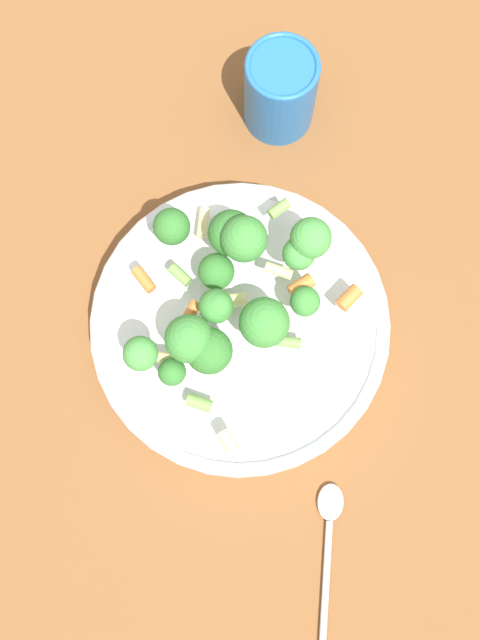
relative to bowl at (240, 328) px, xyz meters
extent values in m
plane|color=brown|center=(0.00, 0.00, -0.03)|extent=(3.00, 3.00, 0.00)
cylinder|color=silver|center=(0.00, 0.00, -0.01)|extent=(0.30, 0.30, 0.05)
torus|color=silver|center=(0.00, 0.00, 0.02)|extent=(0.30, 0.30, 0.01)
cylinder|color=#8CB766|center=(-0.04, -0.03, 0.03)|extent=(0.01, 0.01, 0.01)
sphere|color=#33722D|center=(-0.04, -0.03, 0.05)|extent=(0.04, 0.04, 0.04)
cylinder|color=#8CB766|center=(-0.02, 0.06, 0.04)|extent=(0.01, 0.01, 0.02)
sphere|color=#3D8438|center=(-0.02, 0.06, 0.06)|extent=(0.03, 0.03, 0.03)
cylinder|color=#8CB766|center=(-0.07, -0.02, 0.04)|extent=(0.02, 0.02, 0.02)
sphere|color=#33722D|center=(-0.07, -0.02, 0.07)|extent=(0.04, 0.04, 0.04)
cylinder|color=#8CB766|center=(0.04, -0.04, 0.04)|extent=(0.02, 0.02, 0.02)
sphere|color=#3D8438|center=(0.04, -0.04, 0.07)|extent=(0.04, 0.04, 0.04)
cylinder|color=#8CB766|center=(0.01, 0.02, 0.04)|extent=(0.02, 0.02, 0.02)
sphere|color=#3D8438|center=(0.01, 0.02, 0.07)|extent=(0.05, 0.05, 0.05)
cylinder|color=#8CB766|center=(-0.07, -0.08, 0.05)|extent=(0.01, 0.01, 0.02)
sphere|color=#33722D|center=(-0.07, -0.08, 0.07)|extent=(0.04, 0.04, 0.04)
cylinder|color=#8CB766|center=(0.06, -0.08, 0.05)|extent=(0.01, 0.01, 0.02)
sphere|color=#479342|center=(0.06, -0.08, 0.07)|extent=(0.03, 0.03, 0.03)
cylinder|color=#8CB766|center=(-0.08, 0.05, 0.06)|extent=(0.01, 0.01, 0.02)
sphere|color=#479342|center=(-0.08, 0.05, 0.08)|extent=(0.04, 0.04, 0.04)
cylinder|color=#8CB766|center=(0.00, -0.02, 0.06)|extent=(0.01, 0.01, 0.01)
sphere|color=#3D8438|center=(0.00, -0.02, 0.08)|extent=(0.03, 0.03, 0.03)
cylinder|color=#8CB766|center=(0.04, -0.02, 0.04)|extent=(0.02, 0.02, 0.02)
sphere|color=#33722D|center=(0.04, -0.02, 0.07)|extent=(0.04, 0.04, 0.04)
cylinder|color=#8CB766|center=(0.07, -0.05, 0.04)|extent=(0.01, 0.01, 0.01)
sphere|color=#33722D|center=(0.07, -0.05, 0.05)|extent=(0.03, 0.03, 0.03)
cylinder|color=#8CB766|center=(0.00, -0.02, 0.05)|extent=(0.01, 0.01, 0.02)
sphere|color=#3D8438|center=(0.00, -0.02, 0.07)|extent=(0.03, 0.03, 0.03)
cylinder|color=#8CB766|center=(-0.07, 0.04, 0.05)|extent=(0.01, 0.01, 0.01)
sphere|color=#479342|center=(-0.07, 0.04, 0.07)|extent=(0.03, 0.03, 0.03)
cylinder|color=#8CB766|center=(-0.07, -0.01, 0.06)|extent=(0.02, 0.02, 0.02)
sphere|color=#3D8438|center=(-0.07, -0.01, 0.08)|extent=(0.04, 0.04, 0.04)
cylinder|color=beige|center=(-0.02, -0.01, 0.04)|extent=(0.02, 0.03, 0.01)
cylinder|color=#729E4C|center=(-0.11, 0.01, 0.05)|extent=(0.02, 0.02, 0.01)
cylinder|color=beige|center=(-0.09, -0.06, 0.03)|extent=(0.03, 0.01, 0.01)
cylinder|color=#729E4C|center=(0.09, -0.02, 0.03)|extent=(0.01, 0.03, 0.01)
cylinder|color=orange|center=(-0.04, 0.05, 0.06)|extent=(0.03, 0.03, 0.01)
cylinder|color=beige|center=(0.12, 0.01, 0.04)|extent=(0.02, 0.02, 0.01)
cylinder|color=#729E4C|center=(0.04, -0.05, 0.03)|extent=(0.02, 0.02, 0.01)
cylinder|color=orange|center=(-0.04, 0.10, 0.05)|extent=(0.03, 0.02, 0.01)
cylinder|color=orange|center=(0.01, -0.05, 0.05)|extent=(0.02, 0.02, 0.01)
cylinder|color=beige|center=(0.05, -0.06, 0.04)|extent=(0.01, 0.02, 0.01)
cylinder|color=#729E4C|center=(-0.03, -0.07, 0.04)|extent=(0.02, 0.03, 0.01)
cylinder|color=beige|center=(-0.05, 0.03, 0.05)|extent=(0.01, 0.03, 0.01)
cylinder|color=#729E4C|center=(0.01, 0.05, 0.04)|extent=(0.01, 0.03, 0.01)
cylinder|color=orange|center=(-0.02, -0.10, 0.05)|extent=(0.03, 0.03, 0.01)
cylinder|color=#2366B2|center=(-0.25, -0.01, 0.02)|extent=(0.08, 0.08, 0.10)
torus|color=#2366B2|center=(-0.25, -0.01, 0.07)|extent=(0.08, 0.08, 0.01)
cylinder|color=silver|center=(0.24, 0.14, -0.02)|extent=(0.16, 0.03, 0.01)
ellipsoid|color=silver|center=(0.15, 0.12, -0.02)|extent=(0.04, 0.03, 0.01)
camera|label=1|loc=(0.16, 0.03, 0.74)|focal=42.00mm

